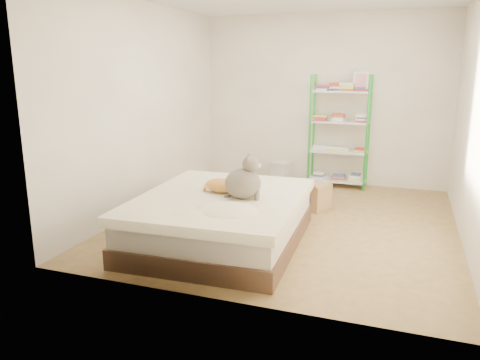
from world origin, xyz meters
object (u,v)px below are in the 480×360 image
at_px(bed, 221,219).
at_px(shelf_unit, 340,132).
at_px(grey_cat, 243,177).
at_px(white_bin, 281,172).
at_px(orange_cat, 223,184).
at_px(cardboard_box, 309,195).

height_order(bed, shelf_unit, shelf_unit).
bearing_deg(shelf_unit, grey_cat, -101.11).
relative_size(bed, shelf_unit, 1.20).
bearing_deg(shelf_unit, white_bin, -178.01).
xyz_separation_m(bed, grey_cat, (0.25, -0.04, 0.48)).
height_order(orange_cat, white_bin, orange_cat).
distance_m(bed, shelf_unit, 2.98).
bearing_deg(white_bin, orange_cat, -88.84).
distance_m(grey_cat, white_bin, 2.89).
xyz_separation_m(bed, orange_cat, (-0.03, 0.11, 0.35)).
xyz_separation_m(shelf_unit, cardboard_box, (-0.19, -1.27, -0.67)).
xyz_separation_m(orange_cat, cardboard_box, (0.64, 1.43, -0.44)).
height_order(orange_cat, shelf_unit, shelf_unit).
height_order(orange_cat, cardboard_box, orange_cat).
height_order(cardboard_box, white_bin, cardboard_box).
xyz_separation_m(cardboard_box, white_bin, (-0.70, 1.24, 0.00)).
relative_size(orange_cat, cardboard_box, 0.80).
distance_m(grey_cat, shelf_unit, 2.90).
bearing_deg(white_bin, cardboard_box, -60.58).
bearing_deg(orange_cat, cardboard_box, 70.70).
height_order(grey_cat, white_bin, grey_cat).
distance_m(bed, orange_cat, 0.37).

